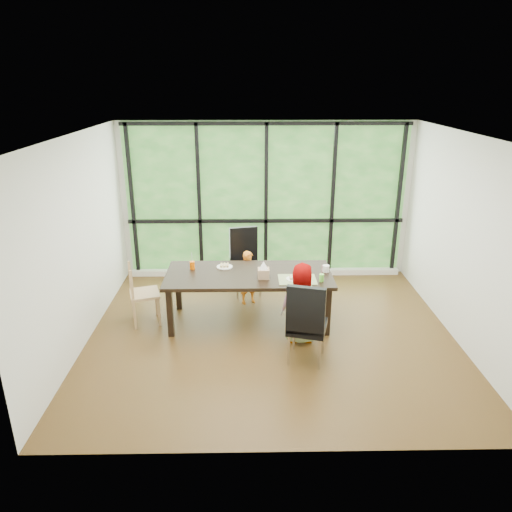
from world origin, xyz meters
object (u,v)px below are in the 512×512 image
chair_window_leather (246,262)px  white_mug (326,269)px  green_cup (322,278)px  child_toddler (249,277)px  plate_far (225,267)px  tissue_box (264,273)px  chair_interior_leather (307,321)px  child_older (302,304)px  orange_cup (192,265)px  plate_near (294,279)px  chair_end_beech (145,294)px  dining_table (249,297)px

chair_window_leather → white_mug: chair_window_leather is taller
green_cup → child_toddler: bearing=137.2°
plate_far → tissue_box: bearing=-36.1°
chair_interior_leather → child_older: size_ratio=0.97×
chair_window_leather → orange_cup: chair_window_leather is taller
child_toddler → plate_far: (-0.35, -0.38, 0.33)m
plate_near → white_mug: 0.55m
child_toddler → plate_near: bearing=-75.1°
plate_near → green_cup: 0.37m
chair_end_beech → plate_far: 1.21m
white_mug → dining_table: bearing=-177.6°
dining_table → chair_end_beech: (-1.49, -0.00, 0.08)m
chair_window_leather → green_cup: size_ratio=10.51×
green_cup → plate_far: bearing=158.3°
dining_table → orange_cup: 0.94m
chair_window_leather → chair_interior_leather: (0.76, -2.01, 0.00)m
chair_window_leather → chair_end_beech: 1.76m
white_mug → chair_interior_leather: bearing=-109.6°
plate_far → orange_cup: 0.47m
chair_end_beech → plate_near: bearing=-112.6°
plate_far → green_cup: green_cup is taller
plate_near → green_cup: bearing=-10.5°
dining_table → child_older: child_older is taller
plate_near → orange_cup: (-1.44, 0.41, 0.05)m
dining_table → tissue_box: tissue_box is taller
white_mug → green_cup: bearing=-108.5°
chair_window_leather → plate_near: chair_window_leather is taller
chair_window_leather → green_cup: chair_window_leather is taller
chair_interior_leather → white_mug: (0.39, 1.08, 0.26)m
tissue_box → dining_table: bearing=141.2°
chair_end_beech → plate_near: (2.12, -0.22, 0.31)m
chair_end_beech → green_cup: 2.52m
green_cup → white_mug: green_cup is taller
chair_interior_leather → white_mug: chair_interior_leather is taller
dining_table → white_mug: size_ratio=24.55×
chair_interior_leather → orange_cup: (-1.53, 1.22, 0.27)m
dining_table → plate_far: size_ratio=10.16×
chair_end_beech → white_mug: (2.60, 0.05, 0.35)m
plate_far → chair_window_leather: bearing=66.9°
dining_table → chair_interior_leather: (0.71, -1.04, 0.17)m
tissue_box → white_mug: bearing=13.1°
chair_end_beech → plate_near: size_ratio=4.08×
child_toddler → white_mug: size_ratio=8.96×
orange_cup → green_cup: orange_cup is taller
child_older → orange_cup: size_ratio=9.59×
chair_window_leather → plate_far: chair_window_leather is taller
child_older → chair_end_beech: bearing=-14.4°
white_mug → tissue_box: (-0.90, -0.21, 0.02)m
child_older → plate_near: child_older is taller
white_mug → tissue_box: bearing=-166.9°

